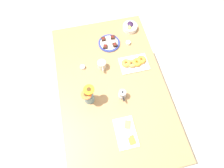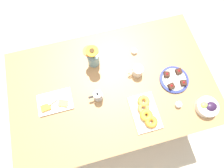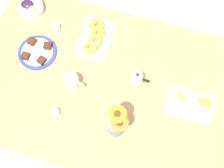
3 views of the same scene
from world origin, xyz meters
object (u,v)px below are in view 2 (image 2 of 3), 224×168
Objects in this scene: dining_table at (112,89)px; moka_pot at (98,96)px; dessert_plate at (174,79)px; croissant_platter at (146,112)px; grape_bowl at (207,107)px; jam_cup_berry at (134,51)px; coffee_mug at (137,71)px; flower_vase at (93,58)px; jam_cup_honey at (178,104)px; cheese_platter at (55,102)px.

moka_pot is (0.13, 0.07, 0.13)m from dining_table.
dessert_plate reaches higher than dining_table.
croissant_platter and dessert_plate have the same top height.
jam_cup_berry is (0.38, -0.59, -0.01)m from grape_bowl.
dining_table is 0.26m from coffee_mug.
flower_vase is (0.35, 0.01, 0.06)m from jam_cup_berry.
flower_vase reaches higher than jam_cup_berry.
dessert_plate is (-0.23, 0.32, -0.00)m from jam_cup_berry.
grape_bowl reaches higher than jam_cup_honey.
cheese_platter is at bearing 20.05° from jam_cup_berry.
flower_vase is (0.09, -0.23, 0.17)m from dining_table.
jam_cup_honey is 0.40× the size of moka_pot.
croissant_platter is at bearing -10.08° from grape_bowl.
jam_cup_honey is (0.19, -0.07, -0.01)m from grape_bowl.
moka_pot reaches higher than jam_cup_berry.
coffee_mug reaches higher than croissant_platter.
moka_pot reaches higher than dining_table.
dining_table is 6.15× the size of cheese_platter.
grape_bowl is 0.61× the size of cheese_platter.
dining_table is at bearing -32.06° from jam_cup_honey.
dessert_plate is at bearing 151.85° from flower_vase.
jam_cup_honey is 0.21× the size of flower_vase.
jam_cup_honey is at bearing 178.32° from croissant_platter.
flower_vase is at bearing -43.51° from jam_cup_honey.
moka_pot is at bearing 18.78° from coffee_mug.
flower_vase is at bearing -29.76° from coffee_mug.
cheese_platter is 0.68m from croissant_platter.
jam_cup_honey is 1.00× the size of jam_cup_berry.
croissant_platter is 2.35× the size of moka_pot.
cheese_platter is 0.93m from jam_cup_honey.
croissant_platter is 5.83× the size of jam_cup_berry.
flower_vase is at bearing -96.47° from moka_pot.
dessert_plate is at bearing 170.67° from dining_table.
grape_bowl is (-0.63, 0.35, 0.12)m from dining_table.
croissant_platter is (-0.18, 0.27, 0.11)m from dining_table.
croissant_platter reaches higher than cheese_platter.
flower_vase is 0.30m from moka_pot.
coffee_mug reaches higher than jam_cup_honey.
croissant_platter is 5.83× the size of jam_cup_honey.
cheese_platter is at bearing -16.87° from grape_bowl.
cheese_platter is at bearing -3.73° from dessert_plate.
dessert_plate reaches higher than jam_cup_berry.
moka_pot is at bearing -20.47° from grape_bowl.
moka_pot is at bearing 27.51° from dining_table.
flower_vase is (0.72, -0.58, 0.05)m from grape_bowl.
dessert_plate is at bearing 125.87° from jam_cup_berry.
croissant_platter is at bearing 146.71° from moka_pot.
cheese_platter is at bearing 34.46° from flower_vase.
cheese_platter is 0.93× the size of croissant_platter.
cheese_platter is (0.67, 0.07, -0.03)m from coffee_mug.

